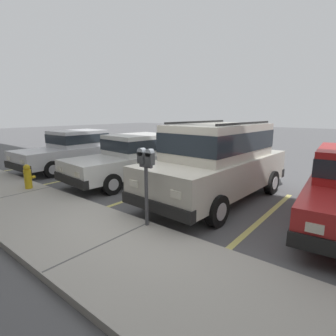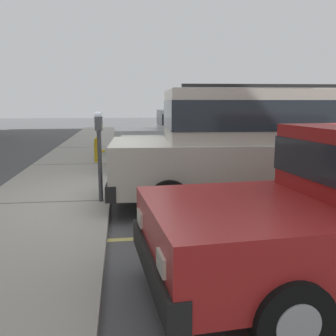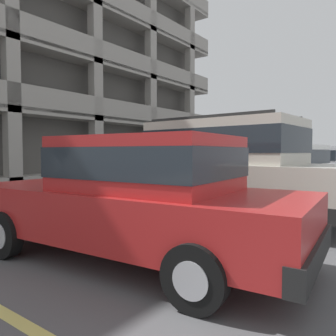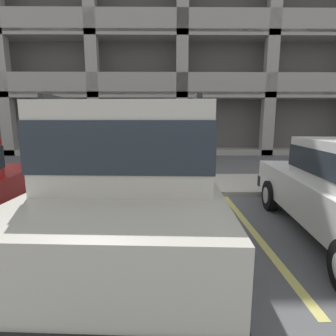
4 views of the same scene
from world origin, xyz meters
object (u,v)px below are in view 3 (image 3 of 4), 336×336
(dark_hatchback, at_px, (276,171))
(fire_hydrant, at_px, (209,176))
(parking_meter_near, at_px, (133,157))
(silver_suv, at_px, (222,165))
(blue_coupe, at_px, (303,167))
(red_sedan, at_px, (136,195))

(dark_hatchback, bearing_deg, fire_hydrant, 70.25)
(dark_hatchback, xyz_separation_m, parking_meter_near, (-3.04, 2.61, 0.41))
(silver_suv, bearing_deg, dark_hatchback, 1.80)
(dark_hatchback, height_order, fire_hydrant, dark_hatchback)
(dark_hatchback, distance_m, fire_hydrant, 3.23)
(blue_coupe, distance_m, parking_meter_near, 6.88)
(blue_coupe, relative_size, parking_meter_near, 3.01)
(silver_suv, bearing_deg, blue_coupe, 3.53)
(silver_suv, relative_size, blue_coupe, 1.08)
(red_sedan, distance_m, blue_coupe, 9.49)
(silver_suv, xyz_separation_m, fire_hydrant, (4.52, 2.86, -0.62))
(silver_suv, relative_size, dark_hatchback, 1.05)
(blue_coupe, relative_size, fire_hydrant, 6.45)
(red_sedan, bearing_deg, blue_coupe, -2.44)
(silver_suv, distance_m, red_sedan, 2.99)
(red_sedan, height_order, dark_hatchback, same)
(dark_hatchback, relative_size, parking_meter_near, 3.09)
(dark_hatchback, bearing_deg, parking_meter_near, 144.56)
(red_sedan, bearing_deg, dark_hatchback, -2.42)
(silver_suv, xyz_separation_m, red_sedan, (-2.96, -0.32, -0.27))
(red_sedan, relative_size, blue_coupe, 1.02)
(red_sedan, distance_m, fire_hydrant, 8.13)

